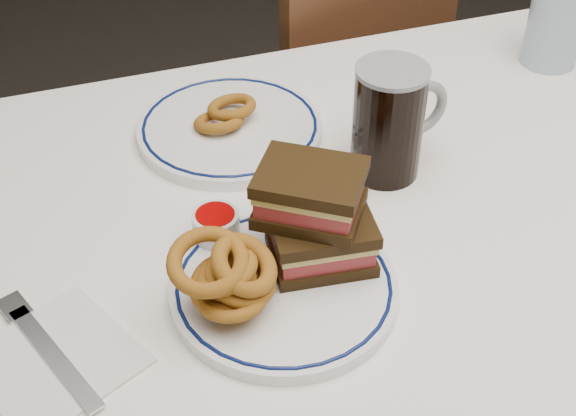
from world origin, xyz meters
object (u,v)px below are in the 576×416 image
object	(u,v)px
reuben_sandwich	(316,216)
beer_mug	(390,120)
main_plate	(284,288)
far_plate	(230,129)
chair_far	(331,94)

from	to	relation	value
reuben_sandwich	beer_mug	world-z (taller)	beer_mug
main_plate	far_plate	size ratio (longest dim) A/B	0.98
chair_far	reuben_sandwich	bearing A→B (deg)	-113.37
far_plate	chair_far	bearing A→B (deg)	53.09
chair_far	beer_mug	xyz separation A→B (m)	(-0.16, -0.58, 0.34)
chair_far	main_plate	size ratio (longest dim) A/B	3.60
reuben_sandwich	far_plate	distance (m)	0.29
chair_far	reuben_sandwich	world-z (taller)	chair_far
main_plate	beer_mug	size ratio (longest dim) A/B	1.64
main_plate	reuben_sandwich	xyz separation A→B (m)	(0.05, 0.03, 0.06)
beer_mug	far_plate	bearing A→B (deg)	140.00
main_plate	reuben_sandwich	bearing A→B (deg)	33.97
main_plate	far_plate	distance (m)	0.31
beer_mug	far_plate	distance (m)	0.23
main_plate	chair_far	bearing A→B (deg)	64.52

